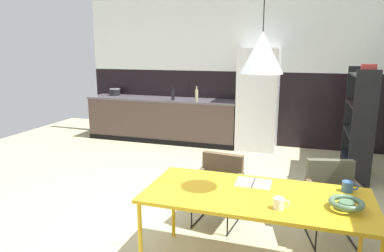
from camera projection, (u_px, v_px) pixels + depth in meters
ground_plane at (163, 216)px, 4.00m from camera, size 9.24×9.24×0.00m
back_wall_splashback_dark at (229, 107)px, 7.09m from camera, size 6.01×0.12×1.43m
back_wall_panel_upper at (230, 34)px, 6.78m from camera, size 6.01×0.12×1.43m
kitchen_counter at (162, 120)px, 7.21m from camera, size 3.12×0.63×0.89m
refrigerator_column at (258, 100)px, 6.52m from camera, size 0.73×0.60×1.88m
dining_table at (256, 199)px, 2.83m from camera, size 1.80×0.82×0.73m
armchair_far_side at (219, 180)px, 3.79m from camera, size 0.54×0.52×0.74m
armchair_corner_seat at (333, 190)px, 3.44m from camera, size 0.57×0.57×0.78m
fruit_bowl at (346, 203)px, 2.54m from camera, size 0.25×0.25×0.07m
open_book at (253, 183)px, 3.03m from camera, size 0.30×0.23×0.02m
mug_wide_latte at (279, 203)px, 2.55m from camera, size 0.12×0.08×0.08m
mug_dark_espresso at (348, 186)px, 2.86m from camera, size 0.13×0.09×0.09m
cooking_pot at (115, 92)px, 7.53m from camera, size 0.23×0.23×0.17m
bottle_oil_tall at (197, 95)px, 6.67m from camera, size 0.06×0.06×0.29m
bottle_wine_green at (173, 95)px, 6.81m from camera, size 0.06×0.06×0.26m
open_shelf_unit at (359, 120)px, 5.04m from camera, size 0.30×1.00×1.67m
pendant_lamp_over_table_near at (262, 53)px, 2.58m from camera, size 0.32×0.32×1.13m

